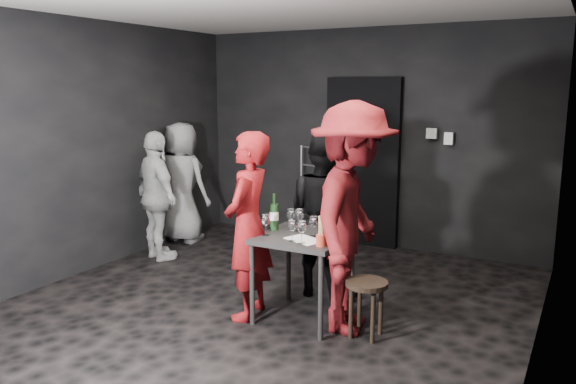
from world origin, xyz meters
The scene contains 25 objects.
floor centered at (0.00, 0.00, 0.00)m, with size 4.50×5.00×0.02m, color black.
wall_back centered at (0.00, 2.50, 1.35)m, with size 4.50×0.04×2.70m, color black.
wall_left centered at (-2.25, 0.00, 1.35)m, with size 0.04×5.00×2.70m, color black.
wall_right centered at (2.25, 0.00, 1.35)m, with size 0.04×5.00×2.70m, color black.
doorway centered at (0.00, 2.44, 1.05)m, with size 0.95×0.10×2.10m, color black.
wallbox_upper centered at (0.85, 2.45, 1.45)m, with size 0.12×0.06×0.12m, color #B7B7B2.
wallbox_lower centered at (1.05, 2.45, 1.40)m, with size 0.10×0.06×0.14m, color #B7B7B2.
hand_truck centered at (-0.63, 2.30, 0.22)m, with size 0.41×0.35×1.23m.
tasting_table centered at (0.43, -0.01, 0.65)m, with size 0.72×0.72×0.75m.
stool centered at (1.04, -0.09, 0.37)m, with size 0.34×0.34×0.47m.
server_red centered at (-0.02, -0.18, 0.88)m, with size 0.64×0.42×1.77m, color maroon.
woman_black centered at (0.32, 0.61, 0.84)m, with size 0.82×0.45×1.68m, color black.
man_maroon centered at (0.86, -0.01, 1.19)m, with size 1.54×0.72×2.38m, color #5F0F12.
bystander_cream centered at (-1.83, 0.70, 0.75)m, with size 0.88×0.42×1.50m, color #BDBDBD.
bystander_grey centered at (-2.09, 1.46, 0.80)m, with size 0.78×0.42×1.59m, color gray.
tasting_mat centered at (0.50, -0.14, 0.75)m, with size 0.31×0.20×0.00m, color white.
wine_glass_a centered at (0.15, -0.17, 0.85)m, with size 0.08×0.08×0.20m, color white, non-canonical shape.
wine_glass_b centered at (0.24, 0.11, 0.85)m, with size 0.08×0.08×0.21m, color white, non-canonical shape.
wine_glass_c centered at (0.33, 0.09, 0.86)m, with size 0.08×0.08×0.22m, color white, non-canonical shape.
wine_glass_d centered at (0.43, -0.22, 0.85)m, with size 0.07×0.07×0.19m, color white, non-canonical shape.
wine_glass_e centered at (0.53, -0.24, 0.85)m, with size 0.08×0.08×0.21m, color white, non-canonical shape.
wine_glass_f centered at (0.52, -0.01, 0.85)m, with size 0.07×0.07×0.19m, color white, non-canonical shape.
wine_bottle centered at (0.12, 0.03, 0.88)m, with size 0.08×0.08×0.33m.
breadstick_cup centered at (0.70, -0.23, 0.87)m, with size 0.08×0.08×0.26m.
reserved_card centered at (0.73, -0.06, 0.79)m, with size 0.07×0.12×0.09m, color white, non-canonical shape.
Camera 1 is at (2.52, -4.12, 2.01)m, focal length 35.00 mm.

